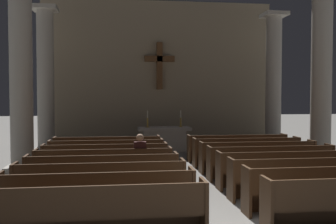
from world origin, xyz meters
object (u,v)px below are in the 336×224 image
at_px(pew_left_row_3, 101,184).
at_px(column_right_third, 273,83).
at_px(pew_left_row_5, 104,166).
at_px(altar, 164,138).
at_px(pew_right_row_6, 258,156).
at_px(pew_left_row_6, 106,160).
at_px(pew_right_row_4, 287,169).
at_px(candlestick_right, 181,122).
at_px(pew_left_row_2, 99,196).
at_px(column_left_third, 46,82).
at_px(pew_left_row_8, 107,150).
at_px(pew_right_row_2, 331,188).
at_px(pew_right_row_5, 271,162).
at_px(pew_left_row_1, 95,213).
at_px(column_left_second, 21,78).
at_px(pew_right_row_8, 237,148).
at_px(candlestick_left, 148,122).
at_px(pew_right_row_7, 247,152).
at_px(pew_left_row_4, 103,174).
at_px(lone_worshipper, 140,157).
at_px(pew_left_row_7, 107,154).
at_px(pew_right_row_3, 307,178).
at_px(column_right_second, 321,79).

height_order(pew_left_row_3, column_right_third, column_right_third).
xyz_separation_m(pew_left_row_5, column_right_third, (7.10, 5.91, 2.39)).
bearing_deg(altar, pew_right_row_6, -64.57).
distance_m(pew_left_row_6, pew_right_row_4, 5.00).
bearing_deg(candlestick_right, pew_right_row_6, -71.75).
height_order(pew_left_row_2, column_right_third, column_right_third).
bearing_deg(column_left_third, pew_left_row_8, -48.59).
distance_m(pew_left_row_8, altar, 3.60).
xyz_separation_m(pew_right_row_2, pew_right_row_5, (0.00, 3.05, 0.00)).
xyz_separation_m(pew_left_row_1, column_left_second, (-2.53, 6.00, 2.39)).
relative_size(pew_right_row_8, candlestick_left, 5.09).
xyz_separation_m(pew_right_row_6, altar, (-2.29, 4.81, 0.06)).
xyz_separation_m(pew_right_row_7, altar, (-2.29, 3.79, 0.06)).
bearing_deg(pew_right_row_4, column_right_third, 69.97).
height_order(pew_left_row_4, lone_worshipper, lone_worshipper).
height_order(pew_right_row_5, candlestick_left, candlestick_left).
height_order(pew_left_row_7, column_right_third, column_right_third).
distance_m(pew_left_row_3, column_right_third, 10.92).
bearing_deg(column_right_third, pew_left_row_1, -125.42).
bearing_deg(pew_right_row_4, pew_left_row_7, 146.30).
distance_m(column_left_second, lone_worshipper, 4.51).
distance_m(pew_left_row_1, pew_right_row_5, 6.12).
bearing_deg(pew_left_row_8, pew_right_row_6, -23.97).
bearing_deg(column_left_third, pew_right_row_2, -51.62).
height_order(pew_right_row_3, pew_right_row_5, same).
bearing_deg(pew_right_row_6, pew_right_row_3, -90.00).
xyz_separation_m(pew_right_row_4, column_left_third, (-7.10, 6.93, 2.39)).
bearing_deg(pew_left_row_8, column_right_second, -8.91).
xyz_separation_m(pew_left_row_1, pew_right_row_7, (4.57, 6.10, 0.00)).
distance_m(pew_right_row_4, column_right_second, 4.56).
relative_size(pew_right_row_5, column_left_second, 0.60).
distance_m(pew_left_row_3, pew_right_row_2, 4.68).
bearing_deg(pew_left_row_3, pew_right_row_2, -12.53).
distance_m(pew_left_row_5, candlestick_left, 6.09).
xyz_separation_m(pew_left_row_3, altar, (2.29, 7.86, 0.06)).
bearing_deg(column_left_third, lone_worshipper, -59.49).
height_order(pew_left_row_1, pew_left_row_5, same).
height_order(pew_left_row_5, column_right_second, column_right_second).
relative_size(column_right_third, candlestick_right, 8.45).
relative_size(pew_right_row_3, pew_right_row_5, 1.00).
bearing_deg(pew_right_row_3, pew_right_row_7, 90.00).
distance_m(pew_left_row_8, pew_right_row_3, 6.84).
relative_size(pew_left_row_2, pew_right_row_3, 1.00).
bearing_deg(pew_left_row_2, pew_left_row_1, -90.00).
relative_size(pew_right_row_3, pew_right_row_6, 1.00).
distance_m(pew_left_row_6, column_right_second, 7.55).
bearing_deg(pew_right_row_5, pew_right_row_8, 90.00).
bearing_deg(pew_right_row_7, pew_left_row_8, 167.47).
bearing_deg(column_right_second, column_right_third, 90.00).
distance_m(pew_left_row_7, altar, 4.43).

